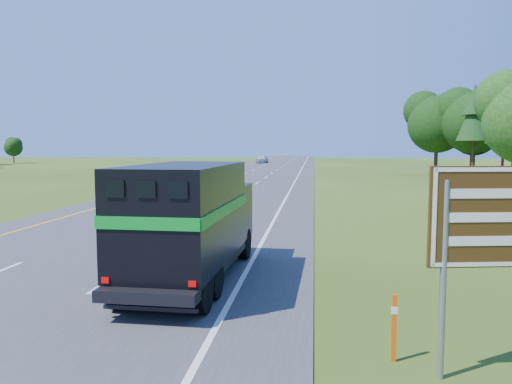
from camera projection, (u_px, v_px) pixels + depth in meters
The scene contains 7 objects.
road at pixel (243, 181), 52.87m from camera, with size 15.00×260.00×0.04m, color #38383A.
lane_markings at pixel (243, 181), 52.87m from camera, with size 11.15×260.00×0.01m.
horse_truck at pixel (191, 219), 13.63m from camera, with size 2.54×7.43×3.25m.
white_suv at pixel (218, 171), 55.79m from camera, with size 2.90×6.30×1.75m, color white.
far_car at pixel (262, 159), 105.99m from camera, with size 2.05×5.10×1.74m, color #BABBC1.
exit_sign at pixel (501, 226), 7.95m from camera, with size 2.25×0.46×3.86m.
delineator at pixel (394, 326), 8.71m from camera, with size 0.10×0.05×1.20m.
Camera 1 is at (7.48, -2.23, 3.79)m, focal length 35.00 mm.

